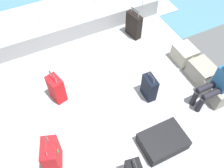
% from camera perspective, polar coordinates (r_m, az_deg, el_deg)
% --- Properties ---
extents(ground_plane, '(4.40, 5.20, 0.06)m').
position_cam_1_polar(ground_plane, '(5.24, -0.82, -4.30)').
color(ground_plane, '#939699').
extents(gunwale_port, '(0.06, 5.20, 0.45)m').
position_cam_1_polar(gunwale_port, '(6.44, -9.49, 11.61)').
color(gunwale_port, '#939699').
rests_on(gunwale_port, ground_plane).
extents(railing_port, '(0.04, 4.20, 1.02)m').
position_cam_1_polar(railing_port, '(6.10, -10.20, 15.58)').
color(railing_port, silver).
rests_on(railing_port, ground_plane).
extents(sea_wake, '(12.00, 12.00, 0.01)m').
position_cam_1_polar(sea_wake, '(7.88, -12.67, 14.36)').
color(sea_wake, teal).
rests_on(sea_wake, ground_plane).
extents(cargo_crate_0, '(0.54, 0.44, 0.39)m').
position_cam_1_polar(cargo_crate_0, '(6.10, 16.58, 6.72)').
color(cargo_crate_0, '#9E9989').
rests_on(cargo_crate_0, ground_plane).
extents(cargo_crate_1, '(0.63, 0.44, 0.41)m').
position_cam_1_polar(cargo_crate_1, '(5.81, 20.30, 2.67)').
color(cargo_crate_1, gray).
rests_on(cargo_crate_1, ground_plane).
extents(cargo_crate_2, '(0.57, 0.48, 0.41)m').
position_cam_1_polar(cargo_crate_2, '(5.57, 23.57, -1.66)').
color(cargo_crate_2, gray).
rests_on(cargo_crate_2, ground_plane).
extents(passenger_seated, '(0.34, 0.66, 1.11)m').
position_cam_1_polar(passenger_seated, '(5.18, 23.44, 0.10)').
color(passenger_seated, '#26598C').
rests_on(passenger_seated, ground_plane).
extents(suitcase_0, '(0.40, 0.31, 0.77)m').
position_cam_1_polar(suitcase_0, '(5.15, -12.87, -1.09)').
color(suitcase_0, red).
rests_on(suitcase_0, ground_plane).
extents(suitcase_1, '(0.60, 0.83, 0.26)m').
position_cam_1_polar(suitcase_1, '(4.71, 11.82, -12.97)').
color(suitcase_1, black).
rests_on(suitcase_1, ground_plane).
extents(suitcase_3, '(0.37, 0.21, 0.66)m').
position_cam_1_polar(suitcase_3, '(5.13, 8.71, -0.80)').
color(suitcase_3, black).
rests_on(suitcase_3, ground_plane).
extents(suitcase_4, '(0.48, 0.38, 0.81)m').
position_cam_1_polar(suitcase_4, '(4.41, -13.93, -15.92)').
color(suitcase_4, red).
rests_on(suitcase_4, ground_plane).
extents(suitcase_5, '(0.48, 0.26, 0.80)m').
position_cam_1_polar(suitcase_5, '(6.46, 5.10, 13.57)').
color(suitcase_5, black).
rests_on(suitcase_5, ground_plane).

